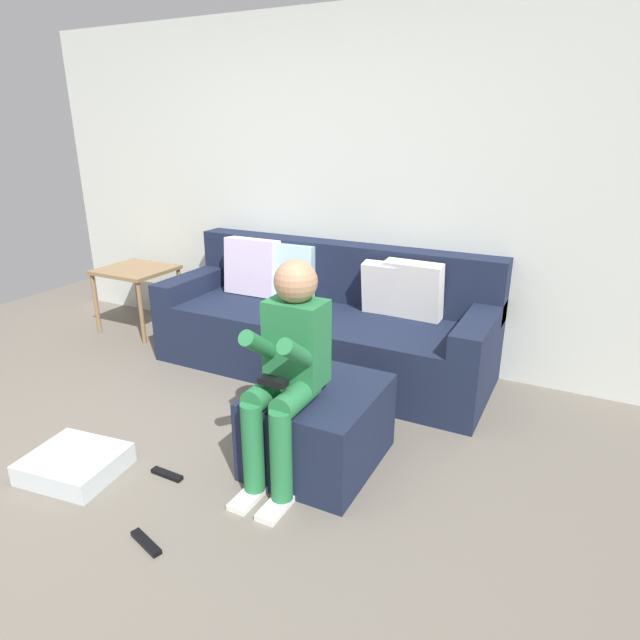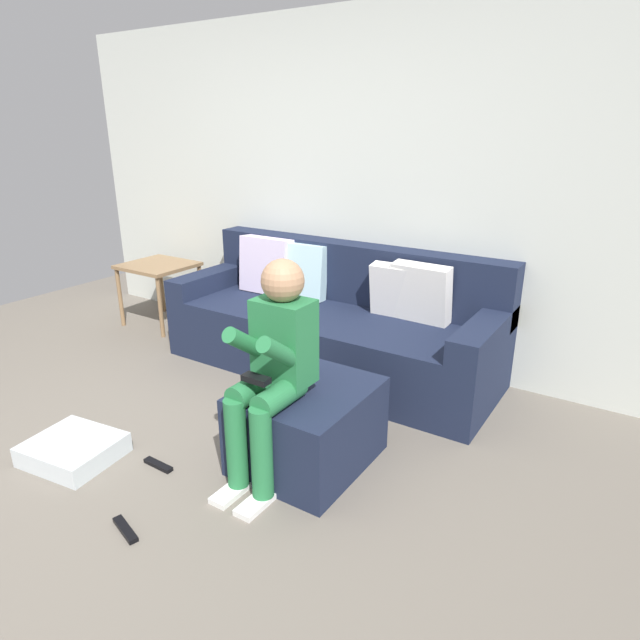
% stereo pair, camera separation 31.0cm
% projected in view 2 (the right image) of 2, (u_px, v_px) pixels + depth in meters
% --- Properties ---
extents(ground_plane, '(6.68, 6.68, 0.00)m').
position_uv_depth(ground_plane, '(98.00, 483.00, 2.76)').
color(ground_plane, '#6B6359').
extents(wall_back, '(5.14, 0.10, 2.50)m').
position_uv_depth(wall_back, '(335.00, 190.00, 4.15)').
color(wall_back, silver).
rests_on(wall_back, ground_plane).
extents(couch_sectional, '(2.43, 0.88, 0.90)m').
position_uv_depth(couch_sectional, '(333.00, 324.00, 4.00)').
color(couch_sectional, '#192138').
rests_on(couch_sectional, ground_plane).
extents(ottoman, '(0.61, 0.70, 0.44)m').
position_uv_depth(ottoman, '(308.00, 425.00, 2.88)').
color(ottoman, '#192138').
rests_on(ottoman, ground_plane).
extents(person_seated, '(0.29, 0.58, 1.13)m').
position_uv_depth(person_seated, '(273.00, 363.00, 2.63)').
color(person_seated, '#26723F').
rests_on(person_seated, ground_plane).
extents(storage_bin, '(0.51, 0.46, 0.11)m').
position_uv_depth(storage_bin, '(73.00, 450.00, 2.95)').
color(storage_bin, silver).
rests_on(storage_bin, ground_plane).
extents(side_table, '(0.58, 0.54, 0.56)m').
position_uv_depth(side_table, '(159.00, 272.00, 4.83)').
color(side_table, olive).
rests_on(side_table, ground_plane).
extents(remote_near_ottoman, '(0.20, 0.10, 0.02)m').
position_uv_depth(remote_near_ottoman, '(125.00, 529.00, 2.43)').
color(remote_near_ottoman, black).
rests_on(remote_near_ottoman, ground_plane).
extents(remote_by_storage_bin, '(0.19, 0.04, 0.02)m').
position_uv_depth(remote_by_storage_bin, '(158.00, 465.00, 2.90)').
color(remote_by_storage_bin, black).
rests_on(remote_by_storage_bin, ground_plane).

